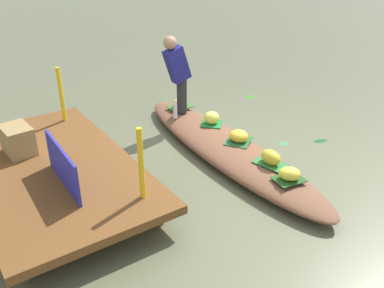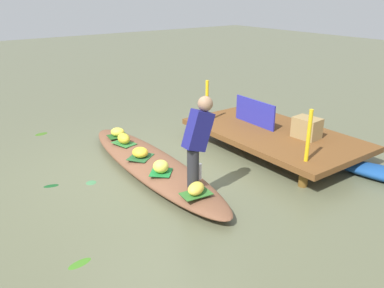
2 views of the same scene
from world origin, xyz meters
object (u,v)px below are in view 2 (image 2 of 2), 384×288
(banana_bunch_1, at_px, (124,138))
(market_banner, at_px, (255,112))
(banana_bunch_2, at_px, (161,166))
(vendor_person, at_px, (198,137))
(banana_bunch_4, at_px, (196,188))
(banana_bunch_0, at_px, (118,132))
(vendor_boat, at_px, (151,165))
(water_bottle, at_px, (200,171))
(produce_crate, at_px, (307,128))
(banana_bunch_3, at_px, (140,152))

(banana_bunch_1, bearing_deg, market_banner, 70.60)
(banana_bunch_2, relative_size, vendor_person, 0.19)
(banana_bunch_1, xyz_separation_m, banana_bunch_4, (2.21, -0.09, -0.01))
(banana_bunch_0, xyz_separation_m, banana_bunch_2, (1.78, -0.19, 0.02))
(banana_bunch_1, bearing_deg, vendor_boat, 3.99)
(water_bottle, bearing_deg, banana_bunch_1, -173.33)
(banana_bunch_4, xyz_separation_m, market_banner, (-1.39, 2.43, 0.26))
(banana_bunch_1, relative_size, banana_bunch_2, 1.24)
(banana_bunch_2, height_order, water_bottle, water_bottle)
(vendor_boat, bearing_deg, market_banner, 92.52)
(banana_bunch_2, distance_m, produce_crate, 2.72)
(vendor_person, bearing_deg, banana_bunch_4, -41.42)
(banana_bunch_2, distance_m, water_bottle, 0.60)
(banana_bunch_4, bearing_deg, water_bottle, 136.90)
(banana_bunch_1, distance_m, banana_bunch_4, 2.22)
(banana_bunch_2, height_order, produce_crate, produce_crate)
(water_bottle, relative_size, produce_crate, 0.53)
(vendor_boat, relative_size, banana_bunch_0, 16.07)
(banana_bunch_0, distance_m, banana_bunch_4, 2.62)
(banana_bunch_1, relative_size, produce_crate, 0.65)
(banana_bunch_0, distance_m, market_banner, 2.58)
(banana_bunch_0, height_order, banana_bunch_2, banana_bunch_2)
(water_bottle, bearing_deg, vendor_boat, -171.27)
(banana_bunch_1, height_order, banana_bunch_3, banana_bunch_1)
(vendor_boat, distance_m, banana_bunch_0, 1.24)
(vendor_boat, distance_m, water_bottle, 1.10)
(banana_bunch_0, relative_size, market_banner, 0.24)
(banana_bunch_3, xyz_separation_m, water_bottle, (1.18, 0.29, 0.03))
(banana_bunch_1, relative_size, water_bottle, 1.23)
(banana_bunch_2, height_order, vendor_person, vendor_person)
(banana_bunch_0, xyz_separation_m, banana_bunch_4, (2.61, -0.17, 0.00))
(produce_crate, bearing_deg, banana_bunch_0, -132.58)
(vendor_person, bearing_deg, market_banner, 117.90)
(banana_bunch_2, height_order, market_banner, market_banner)
(banana_bunch_0, xyz_separation_m, banana_bunch_3, (1.10, -0.15, 0.00))
(vendor_person, xyz_separation_m, water_bottle, (-0.14, 0.14, -0.58))
(water_bottle, bearing_deg, produce_crate, 90.21)
(vendor_boat, height_order, produce_crate, produce_crate)
(banana_bunch_2, relative_size, banana_bunch_3, 0.86)
(banana_bunch_1, bearing_deg, banana_bunch_4, -2.36)
(banana_bunch_2, bearing_deg, vendor_person, 16.71)
(banana_bunch_1, xyz_separation_m, produce_crate, (1.87, 2.55, 0.19))
(banana_bunch_0, xyz_separation_m, market_banner, (1.22, 2.26, 0.26))
(banana_bunch_0, bearing_deg, vendor_person, -0.04)
(vendor_boat, xyz_separation_m, vendor_person, (1.20, 0.02, 0.82))
(banana_bunch_0, bearing_deg, banana_bunch_4, -3.77)
(vendor_person, bearing_deg, water_bottle, 134.73)
(water_bottle, bearing_deg, banana_bunch_3, -166.14)
(vendor_boat, bearing_deg, banana_bunch_3, -130.72)
(banana_bunch_4, bearing_deg, vendor_boat, 173.90)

